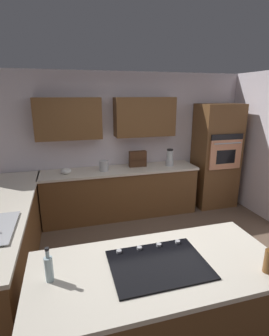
{
  "coord_description": "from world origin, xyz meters",
  "views": [
    {
      "loc": [
        1.05,
        2.62,
        2.2
      ],
      "look_at": [
        -0.04,
        -1.25,
        1.04
      ],
      "focal_mm": 27.26,
      "sensor_mm": 36.0,
      "label": 1
    }
  ],
  "objects_px": {
    "cooktop": "(158,264)",
    "oil_bottle": "(49,268)",
    "mixing_bowl": "(66,171)",
    "wall_oven": "(216,156)",
    "second_bottle": "(269,260)",
    "spice_rack": "(138,159)",
    "kettle": "(104,166)",
    "blender": "(170,159)"
  },
  "relations": [
    {
      "from": "kettle",
      "to": "cooktop",
      "type": "bearing_deg",
      "value": 90.05
    },
    {
      "from": "blender",
      "to": "spice_rack",
      "type": "distance_m",
      "value": 0.61
    },
    {
      "from": "cooktop",
      "to": "blender",
      "type": "bearing_deg",
      "value": -114.82
    },
    {
      "from": "blender",
      "to": "kettle",
      "type": "relative_size",
      "value": 1.75
    },
    {
      "from": "cooktop",
      "to": "oil_bottle",
      "type": "bearing_deg",
      "value": -3.06
    },
    {
      "from": "kettle",
      "to": "wall_oven",
      "type": "bearing_deg",
      "value": -179.6
    },
    {
      "from": "wall_oven",
      "to": "second_bottle",
      "type": "relative_size",
      "value": 7.7
    },
    {
      "from": "blender",
      "to": "second_bottle",
      "type": "height_order",
      "value": "blender"
    },
    {
      "from": "wall_oven",
      "to": "second_bottle",
      "type": "bearing_deg",
      "value": 63.92
    },
    {
      "from": "mixing_bowl",
      "to": "spice_rack",
      "type": "relative_size",
      "value": 0.55
    },
    {
      "from": "spice_rack",
      "to": "blender",
      "type": "bearing_deg",
      "value": 170.55
    },
    {
      "from": "spice_rack",
      "to": "kettle",
      "type": "bearing_deg",
      "value": 8.74
    },
    {
      "from": "wall_oven",
      "to": "spice_rack",
      "type": "xyz_separation_m",
      "value": [
        1.6,
        -0.08,
        0.03
      ]
    },
    {
      "from": "blender",
      "to": "spice_rack",
      "type": "xyz_separation_m",
      "value": [
        0.6,
        -0.1,
        0.01
      ]
    },
    {
      "from": "spice_rack",
      "to": "kettle",
      "type": "height_order",
      "value": "spice_rack"
    },
    {
      "from": "oil_bottle",
      "to": "spice_rack",
      "type": "bearing_deg",
      "value": -118.08
    },
    {
      "from": "cooktop",
      "to": "oil_bottle",
      "type": "distance_m",
      "value": 0.83
    },
    {
      "from": "blender",
      "to": "oil_bottle",
      "type": "height_order",
      "value": "blender"
    },
    {
      "from": "spice_rack",
      "to": "second_bottle",
      "type": "distance_m",
      "value": 3.1
    },
    {
      "from": "oil_bottle",
      "to": "mixing_bowl",
      "type": "bearing_deg",
      "value": -93.64
    },
    {
      "from": "wall_oven",
      "to": "oil_bottle",
      "type": "height_order",
      "value": "wall_oven"
    },
    {
      "from": "blender",
      "to": "mixing_bowl",
      "type": "bearing_deg",
      "value": -0.0
    },
    {
      "from": "oil_bottle",
      "to": "second_bottle",
      "type": "distance_m",
      "value": 1.63
    },
    {
      "from": "wall_oven",
      "to": "second_bottle",
      "type": "height_order",
      "value": "wall_oven"
    },
    {
      "from": "blender",
      "to": "mixing_bowl",
      "type": "xyz_separation_m",
      "value": [
        1.9,
        -0.0,
        -0.09
      ]
    },
    {
      "from": "second_bottle",
      "to": "blender",
      "type": "bearing_deg",
      "value": -99.02
    },
    {
      "from": "wall_oven",
      "to": "blender",
      "type": "xyz_separation_m",
      "value": [
        1.0,
        0.02,
        0.02
      ]
    },
    {
      "from": "wall_oven",
      "to": "oil_bottle",
      "type": "bearing_deg",
      "value": 41.01
    },
    {
      "from": "wall_oven",
      "to": "mixing_bowl",
      "type": "height_order",
      "value": "wall_oven"
    },
    {
      "from": "cooktop",
      "to": "spice_rack",
      "type": "distance_m",
      "value": 2.87
    },
    {
      "from": "cooktop",
      "to": "mixing_bowl",
      "type": "bearing_deg",
      "value": -76.4
    },
    {
      "from": "mixing_bowl",
      "to": "second_bottle",
      "type": "relative_size",
      "value": 0.67
    },
    {
      "from": "second_bottle",
      "to": "oil_bottle",
      "type": "bearing_deg",
      "value": -12.28
    },
    {
      "from": "cooktop",
      "to": "mixing_bowl",
      "type": "relative_size",
      "value": 4.27
    },
    {
      "from": "mixing_bowl",
      "to": "oil_bottle",
      "type": "xyz_separation_m",
      "value": [
        0.17,
        2.65,
        0.06
      ]
    },
    {
      "from": "wall_oven",
      "to": "oil_bottle",
      "type": "xyz_separation_m",
      "value": [
        3.07,
        2.67,
        -0.01
      ]
    },
    {
      "from": "oil_bottle",
      "to": "kettle",
      "type": "bearing_deg",
      "value": -107.15
    },
    {
      "from": "blender",
      "to": "spice_rack",
      "type": "bearing_deg",
      "value": -9.45
    },
    {
      "from": "wall_oven",
      "to": "blender",
      "type": "bearing_deg",
      "value": 0.9
    },
    {
      "from": "spice_rack",
      "to": "kettle",
      "type": "xyz_separation_m",
      "value": [
        0.65,
        0.1,
        -0.06
      ]
    },
    {
      "from": "wall_oven",
      "to": "cooktop",
      "type": "height_order",
      "value": "wall_oven"
    },
    {
      "from": "blender",
      "to": "wall_oven",
      "type": "bearing_deg",
      "value": -179.1
    }
  ]
}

